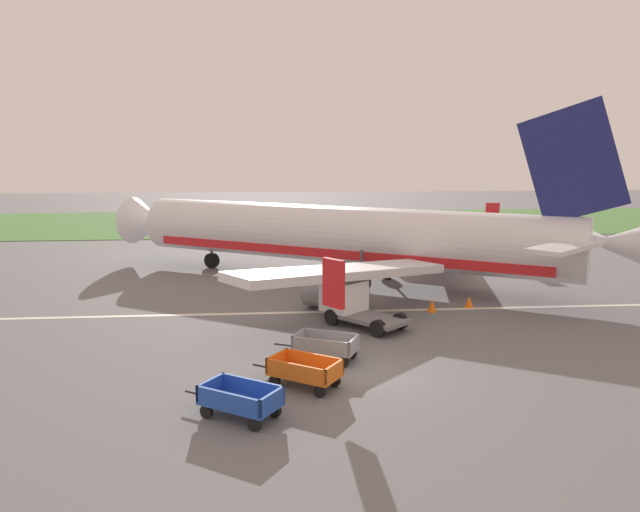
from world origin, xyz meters
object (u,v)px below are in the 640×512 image
object	(u,v)px
baggage_cart_second_in_row	(304,371)
traffic_cone_near_plane	(432,306)
traffic_cone_mid_apron	(469,302)
baggage_cart_nearest	(240,400)
service_truck_beside_carts	(351,302)
airplane	(355,237)
baggage_cart_third_in_row	(325,346)

from	to	relation	value
baggage_cart_second_in_row	traffic_cone_near_plane	world-z (taller)	baggage_cart_second_in_row
traffic_cone_near_plane	traffic_cone_mid_apron	xyz separation A→B (m)	(2.30, 0.73, -0.00)
baggage_cart_nearest	traffic_cone_near_plane	size ratio (longest dim) A/B	5.21
service_truck_beside_carts	airplane	bearing A→B (deg)	81.01
baggage_cart_second_in_row	traffic_cone_near_plane	distance (m)	12.41
baggage_cart_nearest	traffic_cone_mid_apron	distance (m)	17.71
baggage_cart_second_in_row	traffic_cone_mid_apron	distance (m)	14.44
service_truck_beside_carts	traffic_cone_near_plane	world-z (taller)	service_truck_beside_carts
airplane	service_truck_beside_carts	size ratio (longest dim) A/B	7.42
traffic_cone_near_plane	traffic_cone_mid_apron	world-z (taller)	traffic_cone_near_plane
traffic_cone_near_plane	airplane	bearing A→B (deg)	112.59
baggage_cart_third_in_row	service_truck_beside_carts	bearing A→B (deg)	71.37
service_truck_beside_carts	baggage_cart_nearest	bearing A→B (deg)	-115.56
service_truck_beside_carts	traffic_cone_mid_apron	xyz separation A→B (m)	(6.92, 2.57, -0.78)
baggage_cart_second_in_row	baggage_cart_third_in_row	size ratio (longest dim) A/B	0.95
baggage_cart_nearest	traffic_cone_near_plane	distance (m)	15.66
baggage_cart_second_in_row	service_truck_beside_carts	world-z (taller)	service_truck_beside_carts
baggage_cart_nearest	traffic_cone_near_plane	world-z (taller)	baggage_cart_nearest
service_truck_beside_carts	traffic_cone_mid_apron	size ratio (longest dim) A/B	7.10
baggage_cart_nearest	baggage_cart_second_in_row	xyz separation A→B (m)	(2.21, 2.41, 0.00)
airplane	baggage_cart_nearest	bearing A→B (deg)	-108.12
baggage_cart_third_in_row	service_truck_beside_carts	distance (m)	5.62
baggage_cart_second_in_row	traffic_cone_mid_apron	xyz separation A→B (m)	(9.74, 10.66, -0.28)
airplane	traffic_cone_near_plane	bearing A→B (deg)	-67.41
baggage_cart_second_in_row	traffic_cone_near_plane	xyz separation A→B (m)	(7.44, 9.93, -0.28)
baggage_cart_second_in_row	service_truck_beside_carts	distance (m)	8.58
baggage_cart_nearest	baggage_cart_second_in_row	distance (m)	3.27
traffic_cone_near_plane	service_truck_beside_carts	bearing A→B (deg)	-158.30
baggage_cart_nearest	service_truck_beside_carts	distance (m)	11.65
baggage_cart_second_in_row	baggage_cart_third_in_row	bearing A→B (deg)	69.74
baggage_cart_second_in_row	service_truck_beside_carts	xyz separation A→B (m)	(2.82, 8.09, 0.50)
traffic_cone_near_plane	baggage_cart_second_in_row	bearing A→B (deg)	-126.84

